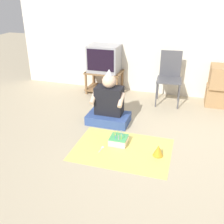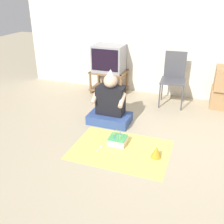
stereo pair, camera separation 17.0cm
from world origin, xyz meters
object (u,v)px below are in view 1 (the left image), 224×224
at_px(tv, 104,58).
at_px(birthday_cake, 119,140).
at_px(cardboard_box_stack, 223,86).
at_px(person_seated, 109,106).
at_px(folding_chair, 170,74).
at_px(party_hat_blue, 158,150).

relative_size(tv, birthday_cake, 2.50).
xyz_separation_m(cardboard_box_stack, person_seated, (-1.69, -1.17, -0.09)).
height_order(folding_chair, birthday_cake, folding_chair).
bearing_deg(person_seated, folding_chair, 53.91).
xyz_separation_m(cardboard_box_stack, birthday_cake, (-1.37, -1.74, -0.31)).
bearing_deg(cardboard_box_stack, folding_chair, -173.16).
bearing_deg(person_seated, tv, 111.28).
relative_size(folding_chair, party_hat_blue, 6.30).
bearing_deg(folding_chair, party_hat_blue, -87.55).
height_order(folding_chair, cardboard_box_stack, folding_chair).
xyz_separation_m(tv, person_seated, (0.47, -1.20, -0.40)).
xyz_separation_m(folding_chair, cardboard_box_stack, (0.91, 0.11, -0.15)).
bearing_deg(tv, birthday_cake, -66.12).
xyz_separation_m(folding_chair, birthday_cake, (-0.46, -1.63, -0.46)).
xyz_separation_m(tv, cardboard_box_stack, (2.15, -0.03, -0.31)).
height_order(folding_chair, person_seated, folding_chair).
distance_m(person_seated, party_hat_blue, 1.11).
xyz_separation_m(tv, party_hat_blue, (1.32, -1.89, -0.60)).
distance_m(folding_chair, person_seated, 1.34).
distance_m(folding_chair, cardboard_box_stack, 0.93).
bearing_deg(folding_chair, birthday_cake, -105.85).
distance_m(tv, party_hat_blue, 2.38).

